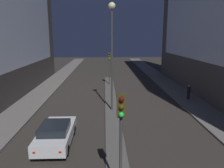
% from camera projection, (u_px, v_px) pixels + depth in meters
% --- Properties ---
extents(median_strip, '(1.20, 28.40, 0.14)m').
position_uv_depth(median_strip, '(111.00, 104.00, 21.36)').
color(median_strip, '#56544F').
rests_on(median_strip, ground).
extents(traffic_light_near, '(0.32, 0.42, 4.32)m').
position_uv_depth(traffic_light_near, '(121.00, 123.00, 8.37)').
color(traffic_light_near, '#383838').
rests_on(traffic_light_near, median_strip).
extents(traffic_light_mid, '(0.32, 0.42, 4.32)m').
position_uv_depth(traffic_light_mid, '(109.00, 61.00, 29.44)').
color(traffic_light_mid, '#383838').
rests_on(traffic_light_mid, median_strip).
extents(street_lamp, '(0.59, 0.59, 9.16)m').
position_uv_depth(street_lamp, '(112.00, 35.00, 18.21)').
color(street_lamp, '#383838').
rests_on(street_lamp, median_strip).
extents(car_left_lane, '(1.92, 4.41, 1.46)m').
position_uv_depth(car_left_lane, '(56.00, 133.00, 13.37)').
color(car_left_lane, silver).
rests_on(car_left_lane, ground).
extents(pedestrian_on_right_sidewalk, '(0.38, 0.38, 1.52)m').
position_uv_depth(pedestrian_on_right_sidewalk, '(189.00, 92.00, 22.78)').
color(pedestrian_on_right_sidewalk, black).
rests_on(pedestrian_on_right_sidewalk, sidewalk_right).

